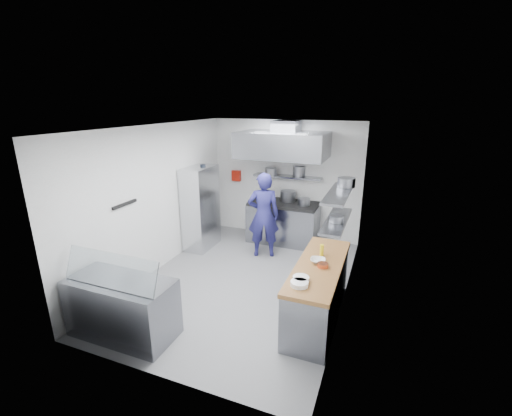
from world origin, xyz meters
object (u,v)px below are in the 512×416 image
at_px(wire_rack, 201,208).
at_px(display_case, 122,307).
at_px(gas_range, 283,223).
at_px(chef, 263,215).

relative_size(wire_rack, display_case, 1.23).
relative_size(gas_range, wire_rack, 0.86).
distance_m(wire_rack, display_case, 3.21).
bearing_deg(gas_range, display_case, -105.02).
height_order(gas_range, chef, chef).
xyz_separation_m(chef, wire_rack, (-1.46, -0.07, 0.01)).
relative_size(chef, wire_rack, 0.98).
distance_m(chef, wire_rack, 1.47).
bearing_deg(gas_range, wire_rack, -149.14).
height_order(gas_range, wire_rack, wire_rack).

